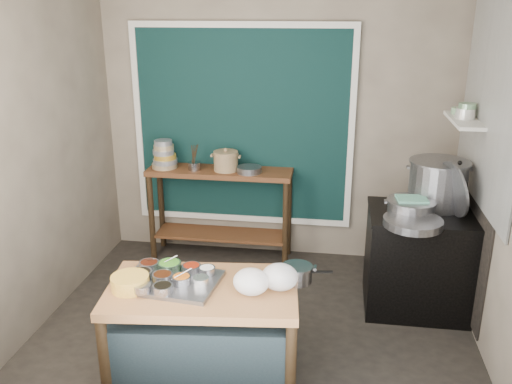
# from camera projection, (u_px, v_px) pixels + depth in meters

# --- Properties ---
(floor) EXTENTS (3.50, 3.00, 0.02)m
(floor) POSITION_uv_depth(u_px,v_px,m) (255.00, 329.00, 4.44)
(floor) COLOR #28241F
(floor) RESTS_ON ground
(back_wall) EXTENTS (3.50, 0.02, 2.80)m
(back_wall) POSITION_uv_depth(u_px,v_px,m) (278.00, 122.00, 5.39)
(back_wall) COLOR gray
(back_wall) RESTS_ON floor
(left_wall) EXTENTS (0.02, 3.00, 2.80)m
(left_wall) POSITION_uv_depth(u_px,v_px,m) (32.00, 154.00, 4.23)
(left_wall) COLOR gray
(left_wall) RESTS_ON floor
(right_wall) EXTENTS (0.02, 3.00, 2.80)m
(right_wall) POSITION_uv_depth(u_px,v_px,m) (507.00, 174.00, 3.73)
(right_wall) COLOR gray
(right_wall) RESTS_ON floor
(curtain_panel) EXTENTS (2.10, 0.02, 1.90)m
(curtain_panel) POSITION_uv_depth(u_px,v_px,m) (242.00, 127.00, 5.42)
(curtain_panel) COLOR black
(curtain_panel) RESTS_ON back_wall
(curtain_frame) EXTENTS (2.22, 0.03, 2.02)m
(curtain_frame) POSITION_uv_depth(u_px,v_px,m) (242.00, 127.00, 5.41)
(curtain_frame) COLOR beige
(curtain_frame) RESTS_ON back_wall
(tile_panel) EXTENTS (0.02, 1.70, 1.70)m
(tile_panel) POSITION_uv_depth(u_px,v_px,m) (492.00, 96.00, 4.10)
(tile_panel) COLOR #B2B2AA
(tile_panel) RESTS_ON right_wall
(soot_patch) EXTENTS (0.01, 1.30, 1.30)m
(soot_patch) POSITION_uv_depth(u_px,v_px,m) (470.00, 231.00, 4.57)
(soot_patch) COLOR black
(soot_patch) RESTS_ON right_wall
(wall_shelf) EXTENTS (0.22, 0.70, 0.03)m
(wall_shelf) POSITION_uv_depth(u_px,v_px,m) (465.00, 120.00, 4.48)
(wall_shelf) COLOR beige
(wall_shelf) RESTS_ON right_wall
(prep_table) EXTENTS (1.32, 0.85, 0.75)m
(prep_table) POSITION_uv_depth(u_px,v_px,m) (204.00, 336.00, 3.68)
(prep_table) COLOR #986437
(prep_table) RESTS_ON floor
(back_counter) EXTENTS (1.45, 0.40, 0.95)m
(back_counter) POSITION_uv_depth(u_px,v_px,m) (221.00, 214.00, 5.56)
(back_counter) COLOR #5A3319
(back_counter) RESTS_ON floor
(stove_block) EXTENTS (0.90, 0.68, 0.85)m
(stove_block) POSITION_uv_depth(u_px,v_px,m) (420.00, 262.00, 4.62)
(stove_block) COLOR black
(stove_block) RESTS_ON floor
(stove_top) EXTENTS (0.92, 0.69, 0.03)m
(stove_top) POSITION_uv_depth(u_px,v_px,m) (426.00, 214.00, 4.48)
(stove_top) COLOR black
(stove_top) RESTS_ON stove_block
(condiment_tray) EXTENTS (0.67, 0.51, 0.03)m
(condiment_tray) POSITION_uv_depth(u_px,v_px,m) (171.00, 281.00, 3.60)
(condiment_tray) COLOR gray
(condiment_tray) RESTS_ON prep_table
(condiment_bowls) EXTENTS (0.55, 0.44, 0.06)m
(condiment_bowls) POSITION_uv_depth(u_px,v_px,m) (168.00, 275.00, 3.61)
(condiment_bowls) COLOR gray
(condiment_bowls) RESTS_ON condiment_tray
(yellow_basin) EXTENTS (0.32, 0.32, 0.10)m
(yellow_basin) POSITION_uv_depth(u_px,v_px,m) (130.00, 283.00, 3.52)
(yellow_basin) COLOR gold
(yellow_basin) RESTS_ON prep_table
(saucepan) EXTENTS (0.24, 0.24, 0.12)m
(saucepan) POSITION_uv_depth(u_px,v_px,m) (297.00, 274.00, 3.61)
(saucepan) COLOR gray
(saucepan) RESTS_ON prep_table
(plastic_bag_a) EXTENTS (0.28, 0.26, 0.17)m
(plastic_bag_a) POSITION_uv_depth(u_px,v_px,m) (251.00, 282.00, 3.45)
(plastic_bag_a) COLOR white
(plastic_bag_a) RESTS_ON prep_table
(plastic_bag_b) EXTENTS (0.30, 0.28, 0.18)m
(plastic_bag_b) POSITION_uv_depth(u_px,v_px,m) (280.00, 277.00, 3.50)
(plastic_bag_b) COLOR white
(plastic_bag_b) RESTS_ON prep_table
(bowl_stack) EXTENTS (0.25, 0.25, 0.28)m
(bowl_stack) POSITION_uv_depth(u_px,v_px,m) (164.00, 156.00, 5.42)
(bowl_stack) COLOR tan
(bowl_stack) RESTS_ON back_counter
(utensil_cup) EXTENTS (0.17, 0.17, 0.08)m
(utensil_cup) POSITION_uv_depth(u_px,v_px,m) (195.00, 166.00, 5.38)
(utensil_cup) COLOR gray
(utensil_cup) RESTS_ON back_counter
(ceramic_crock) EXTENTS (0.27, 0.27, 0.17)m
(ceramic_crock) POSITION_uv_depth(u_px,v_px,m) (226.00, 162.00, 5.34)
(ceramic_crock) COLOR #8E724D
(ceramic_crock) RESTS_ON back_counter
(wide_bowl) EXTENTS (0.31, 0.31, 0.06)m
(wide_bowl) POSITION_uv_depth(u_px,v_px,m) (249.00, 170.00, 5.29)
(wide_bowl) COLOR gray
(wide_bowl) RESTS_ON back_counter
(stock_pot) EXTENTS (0.54, 0.54, 0.40)m
(stock_pot) POSITION_uv_depth(u_px,v_px,m) (438.00, 184.00, 4.56)
(stock_pot) COLOR gray
(stock_pot) RESTS_ON stove_top
(pot_lid) EXTENTS (0.24, 0.48, 0.46)m
(pot_lid) POSITION_uv_depth(u_px,v_px,m) (454.00, 189.00, 4.34)
(pot_lid) COLOR gray
(pot_lid) RESTS_ON stove_top
(steamer) EXTENTS (0.43, 0.43, 0.13)m
(steamer) POSITION_uv_depth(u_px,v_px,m) (411.00, 208.00, 4.40)
(steamer) COLOR gray
(steamer) RESTS_ON stove_top
(green_cloth) EXTENTS (0.26, 0.21, 0.02)m
(green_cloth) POSITION_uv_depth(u_px,v_px,m) (412.00, 199.00, 4.37)
(green_cloth) COLOR #67AE98
(green_cloth) RESTS_ON steamer
(shallow_pan) EXTENTS (0.58, 0.58, 0.06)m
(shallow_pan) POSITION_uv_depth(u_px,v_px,m) (413.00, 222.00, 4.20)
(shallow_pan) COLOR gray
(shallow_pan) RESTS_ON stove_top
(shelf_bowl_stack) EXTENTS (0.16, 0.16, 0.13)m
(shelf_bowl_stack) POSITION_uv_depth(u_px,v_px,m) (466.00, 111.00, 4.46)
(shelf_bowl_stack) COLOR silver
(shelf_bowl_stack) RESTS_ON wall_shelf
(shelf_bowl_green) EXTENTS (0.18, 0.18, 0.05)m
(shelf_bowl_green) POSITION_uv_depth(u_px,v_px,m) (460.00, 111.00, 4.66)
(shelf_bowl_green) COLOR gray
(shelf_bowl_green) RESTS_ON wall_shelf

